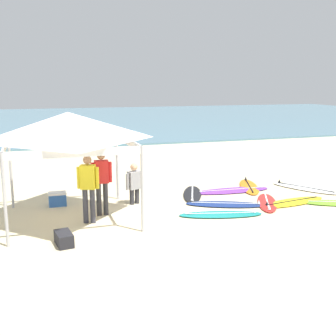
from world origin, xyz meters
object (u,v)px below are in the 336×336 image
surfboard_orange (249,187)px  surfboard_navy (226,204)px  surfboard_white (305,188)px  gear_bag_near_tent (64,239)px  surfboard_black (192,194)px  surfboard_teal (221,214)px  person_red (102,179)px  person_yellow (88,185)px  surfboard_yellow (292,202)px  canopy_tent (68,127)px  cooler_box (57,199)px  person_grey (134,182)px  surfboard_red (267,202)px  surfboard_purple (231,190)px

surfboard_orange → surfboard_navy: 2.35m
surfboard_white → gear_bag_near_tent: gear_bag_near_tent is taller
surfboard_black → surfboard_teal: size_ratio=0.93×
person_red → gear_bag_near_tent: (-1.14, -1.83, -0.85)m
surfboard_orange → surfboard_black: 2.19m
person_yellow → surfboard_yellow: bearing=-0.7°
canopy_tent → cooler_box: canopy_tent is taller
surfboard_yellow → gear_bag_near_tent: bearing=-169.3°
surfboard_navy → person_grey: bearing=158.4°
surfboard_white → gear_bag_near_tent: (-7.97, -2.53, 0.10)m
surfboard_black → surfboard_teal: same height
surfboard_navy → person_red: person_red is taller
canopy_tent → gear_bag_near_tent: size_ratio=5.18×
surfboard_black → person_grey: bearing=-169.2°
surfboard_black → person_grey: person_grey is taller
canopy_tent → surfboard_white: canopy_tent is taller
person_red → surfboard_white: bearing=5.9°
surfboard_orange → person_grey: size_ratio=1.83×
gear_bag_near_tent → surfboard_yellow: bearing=10.7°
surfboard_yellow → gear_bag_near_tent: size_ratio=3.98×
person_grey → person_yellow: bearing=-138.7°
surfboard_black → surfboard_navy: size_ratio=0.91×
surfboard_orange → person_red: person_red is taller
surfboard_orange → surfboard_black: same height
cooler_box → surfboard_black: bearing=-1.8°
surfboard_white → surfboard_teal: same height
surfboard_teal → person_yellow: person_yellow is taller
surfboard_orange → gear_bag_near_tent: gear_bag_near_tent is taller
surfboard_orange → cooler_box: 6.26m
cooler_box → surfboard_yellow: bearing=-15.9°
surfboard_red → canopy_tent: bearing=176.3°
surfboard_purple → surfboard_teal: bearing=-122.4°
person_grey → surfboard_yellow: bearing=-17.2°
surfboard_teal → person_grey: bearing=137.1°
person_grey → cooler_box: bearing=166.8°
surfboard_orange → gear_bag_near_tent: 7.11m
person_red → person_grey: size_ratio=1.43×
surfboard_orange → surfboard_white: 1.83m
canopy_tent → surfboard_teal: size_ratio=1.35×
surfboard_white → person_grey: bearing=179.3°
person_red → surfboard_purple: bearing=15.0°
surfboard_yellow → cooler_box: bearing=164.1°
person_red → surfboard_red: bearing=-4.9°
surfboard_yellow → surfboard_purple: (-1.08, 1.77, -0.00)m
surfboard_teal → gear_bag_near_tent: bearing=-168.8°
surfboard_orange → person_yellow: 6.00m
surfboard_white → gear_bag_near_tent: bearing=-162.4°
surfboard_white → surfboard_purple: size_ratio=0.88×
person_red → surfboard_teal: bearing=-18.8°
person_red → person_yellow: bearing=-128.4°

